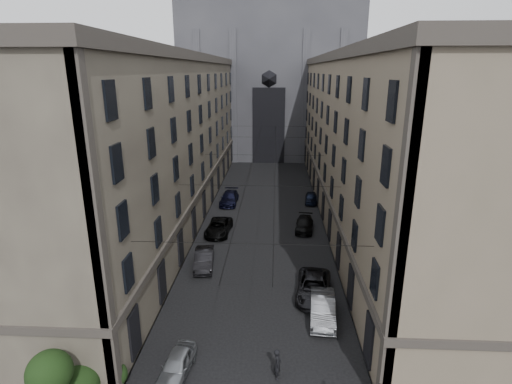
% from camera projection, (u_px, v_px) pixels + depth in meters
% --- Properties ---
extents(sidewalk_left, '(7.00, 80.00, 0.15)m').
position_uv_depth(sidewalk_left, '(181.00, 210.00, 50.39)').
color(sidewalk_left, '#383533').
rests_on(sidewalk_left, ground).
extents(sidewalk_right, '(7.00, 80.00, 0.15)m').
position_uv_depth(sidewalk_right, '(348.00, 213.00, 49.39)').
color(sidewalk_right, '#383533').
rests_on(sidewalk_right, ground).
extents(building_left, '(13.60, 60.60, 18.85)m').
position_uv_depth(building_left, '(152.00, 137.00, 47.81)').
color(building_left, '#463F35').
rests_on(building_left, ground).
extents(building_right, '(13.60, 60.60, 18.85)m').
position_uv_depth(building_right, '(379.00, 139.00, 46.54)').
color(building_right, brown).
rests_on(building_right, ground).
extents(gothic_tower, '(35.00, 23.00, 58.00)m').
position_uv_depth(gothic_tower, '(270.00, 66.00, 81.90)').
color(gothic_tower, '#2D2D33').
rests_on(gothic_tower, ground).
extents(shrub_cluster, '(3.90, 4.40, 3.90)m').
position_uv_depth(shrub_cluster, '(73.00, 384.00, 20.20)').
color(shrub_cluster, black).
rests_on(shrub_cluster, sidewalk_left).
extents(tram_wires, '(14.00, 60.00, 0.43)m').
position_uv_depth(tram_wires, '(264.00, 156.00, 47.44)').
color(tram_wires, black).
rests_on(tram_wires, ground).
extents(car_left_near, '(1.97, 4.03, 1.32)m').
position_uv_depth(car_left_near, '(177.00, 364.00, 23.18)').
color(car_left_near, gray).
rests_on(car_left_near, ground).
extents(car_left_midnear, '(2.12, 4.81, 1.53)m').
position_uv_depth(car_left_midnear, '(204.00, 259.00, 35.89)').
color(car_left_midnear, black).
rests_on(car_left_midnear, ground).
extents(car_left_midfar, '(2.74, 5.44, 1.47)m').
position_uv_depth(car_left_midfar, '(219.00, 227.00, 43.21)').
color(car_left_midfar, black).
rests_on(car_left_midfar, ground).
extents(car_left_far, '(2.26, 5.37, 1.55)m').
position_uv_depth(car_left_far, '(229.00, 198.00, 52.94)').
color(car_left_far, black).
rests_on(car_left_far, ground).
extents(car_right_near, '(2.10, 5.03, 1.62)m').
position_uv_depth(car_right_near, '(323.00, 309.00, 28.36)').
color(car_right_near, gray).
rests_on(car_right_near, ground).
extents(car_right_midnear, '(3.27, 5.96, 1.58)m').
position_uv_depth(car_right_midnear, '(314.00, 287.00, 31.21)').
color(car_right_midnear, black).
rests_on(car_right_midnear, ground).
extents(car_right_midfar, '(2.40, 4.78, 1.33)m').
position_uv_depth(car_right_midfar, '(304.00, 224.00, 44.21)').
color(car_right_midfar, black).
rests_on(car_right_midfar, ground).
extents(car_right_far, '(1.90, 3.99, 1.32)m').
position_uv_depth(car_right_far, '(311.00, 198.00, 53.36)').
color(car_right_far, black).
rests_on(car_right_far, ground).
extents(pedestrian, '(0.46, 0.69, 1.90)m').
position_uv_depth(pedestrian, '(278.00, 364.00, 22.82)').
color(pedestrian, black).
rests_on(pedestrian, ground).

